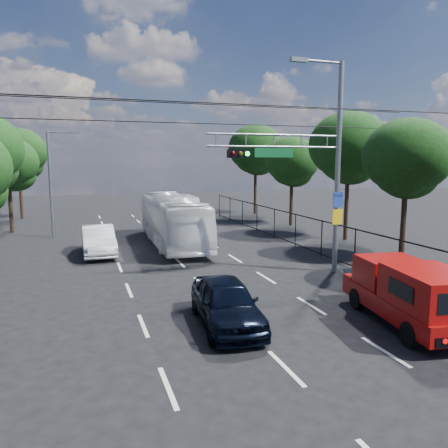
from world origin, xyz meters
name	(u,v)px	position (x,y,z in m)	size (l,w,h in m)	color
ground	(286,368)	(0.00, 0.00, 0.00)	(120.00, 120.00, 0.00)	black
lane_markings	(172,255)	(0.00, 14.00, 0.01)	(6.12, 38.00, 0.01)	beige
signal_mast	(315,159)	(5.28, 7.99, 5.24)	(6.43, 0.39, 9.50)	slate
streetlight_left	(53,179)	(-6.33, 22.00, 3.94)	(2.09, 0.22, 7.08)	slate
utility_wires	(194,111)	(0.00, 8.83, 7.23)	(22.00, 5.04, 0.74)	black
fence_right	(311,234)	(7.60, 12.17, 1.03)	(0.06, 34.03, 2.00)	black
tree_right_b	(407,163)	(11.22, 9.02, 5.06)	(4.50, 4.50, 7.31)	black
tree_right_c	(349,151)	(11.82, 15.02, 5.73)	(5.10, 5.10, 8.29)	black
tree_right_d	(292,164)	(11.42, 22.02, 4.85)	(4.32, 4.32, 7.02)	black
tree_right_e	(256,152)	(11.62, 30.02, 5.94)	(5.28, 5.28, 8.58)	black
tree_left_d	(8,167)	(-9.38, 25.02, 4.72)	(4.20, 4.20, 6.83)	black
tree_left_e	(18,156)	(-9.58, 33.02, 5.53)	(4.92, 4.92, 7.99)	black
red_pickup	(410,292)	(4.99, 1.40, 1.08)	(2.75, 5.64, 2.02)	black
navy_hatchback	(226,303)	(-0.50, 3.19, 0.75)	(1.77, 4.41, 1.50)	black
white_bus	(173,220)	(0.71, 17.07, 1.54)	(2.58, 11.03, 3.07)	silver
white_van	(98,240)	(-3.82, 15.41, 0.79)	(1.67, 4.79, 1.58)	white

